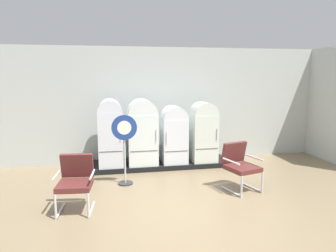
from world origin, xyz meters
TOP-DOWN VIEW (x-y plane):
  - ground at (0.00, 0.00)m, footprint 12.00×10.00m
  - back_wall at (0.00, 3.66)m, footprint 11.76×0.12m
  - display_plinth at (0.00, 3.02)m, footprint 3.65×0.95m
  - refrigerator_0 at (-1.18, 2.92)m, footprint 0.58×0.70m
  - refrigerator_1 at (-0.41, 2.92)m, footprint 0.72×0.69m
  - refrigerator_2 at (0.39, 2.90)m, footprint 0.62×0.65m
  - refrigerator_3 at (1.16, 2.89)m, footprint 0.62×0.63m
  - armchair_left at (-1.82, 0.72)m, footprint 0.68×0.73m
  - armchair_right at (1.37, 1.09)m, footprint 0.75×0.81m
  - sign_stand at (-0.90, 1.83)m, footprint 0.53×0.32m

SIDE VIEW (x-z plane):
  - ground at x=0.00m, z-range -0.05..0.00m
  - display_plinth at x=0.00m, z-range 0.00..0.12m
  - armchair_left at x=-1.82m, z-range 0.06..1.02m
  - armchair_right at x=1.37m, z-range 0.06..1.02m
  - sign_stand at x=-0.90m, z-range 0.04..1.55m
  - refrigerator_2 at x=0.39m, z-range 0.16..1.60m
  - refrigerator_3 at x=1.16m, z-range 0.17..1.69m
  - refrigerator_1 at x=-0.41m, z-range 0.17..1.78m
  - refrigerator_0 at x=-1.18m, z-range 0.17..1.80m
  - back_wall at x=0.00m, z-range 0.01..3.05m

